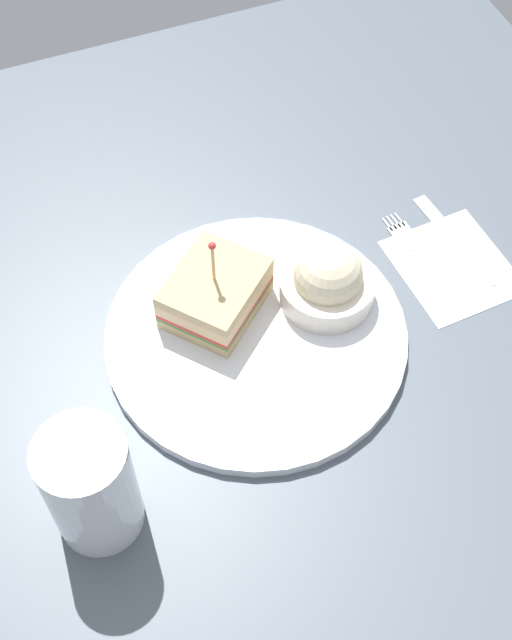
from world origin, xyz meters
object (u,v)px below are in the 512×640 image
(sandwich_half_center, at_px, (215,293))
(drink_glass, at_px, (92,490))
(plate, at_px, (256,336))
(knife, at_px, (450,234))
(fork, at_px, (413,246))
(coleslaw_bowl, at_px, (328,281))
(napkin, at_px, (453,266))

(sandwich_half_center, relative_size, drink_glass, 0.99)
(plate, height_order, knife, plate)
(plate, height_order, fork, plate)
(coleslaw_bowl, bearing_deg, napkin, -2.48)
(coleslaw_bowl, bearing_deg, sandwich_half_center, 165.31)
(drink_glass, bearing_deg, sandwich_half_center, 44.46)
(plate, xyz_separation_m, drink_glass, (-0.18, -0.12, 0.05))
(knife, bearing_deg, plate, -169.01)
(drink_glass, bearing_deg, napkin, 17.16)
(napkin, distance_m, fork, 0.04)
(fork, distance_m, knife, 0.04)
(sandwich_half_center, height_order, fork, sandwich_half_center)
(plate, height_order, coleslaw_bowl, coleslaw_bowl)
(fork, bearing_deg, plate, -166.84)
(coleslaw_bowl, height_order, drink_glass, drink_glass)
(coleslaw_bowl, height_order, napkin, coleslaw_bowl)
(sandwich_half_center, relative_size, knife, 0.89)
(coleslaw_bowl, bearing_deg, knife, 11.48)
(coleslaw_bowl, height_order, fork, coleslaw_bowl)
(plate, relative_size, fork, 2.29)
(knife, bearing_deg, coleslaw_bowl, -168.52)
(plate, distance_m, knife, 0.24)
(drink_glass, bearing_deg, coleslaw_bowl, 26.30)
(napkin, bearing_deg, plate, -177.95)
(napkin, xyz_separation_m, fork, (-0.03, 0.04, 0.00))
(plate, bearing_deg, napkin, 2.05)
(plate, bearing_deg, sandwich_half_center, 121.38)
(sandwich_half_center, xyz_separation_m, knife, (0.26, 0.00, -0.03))
(sandwich_half_center, distance_m, drink_glass, 0.22)
(coleslaw_bowl, bearing_deg, plate, -170.01)
(coleslaw_bowl, distance_m, drink_glass, 0.29)
(sandwich_half_center, bearing_deg, knife, 1.05)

